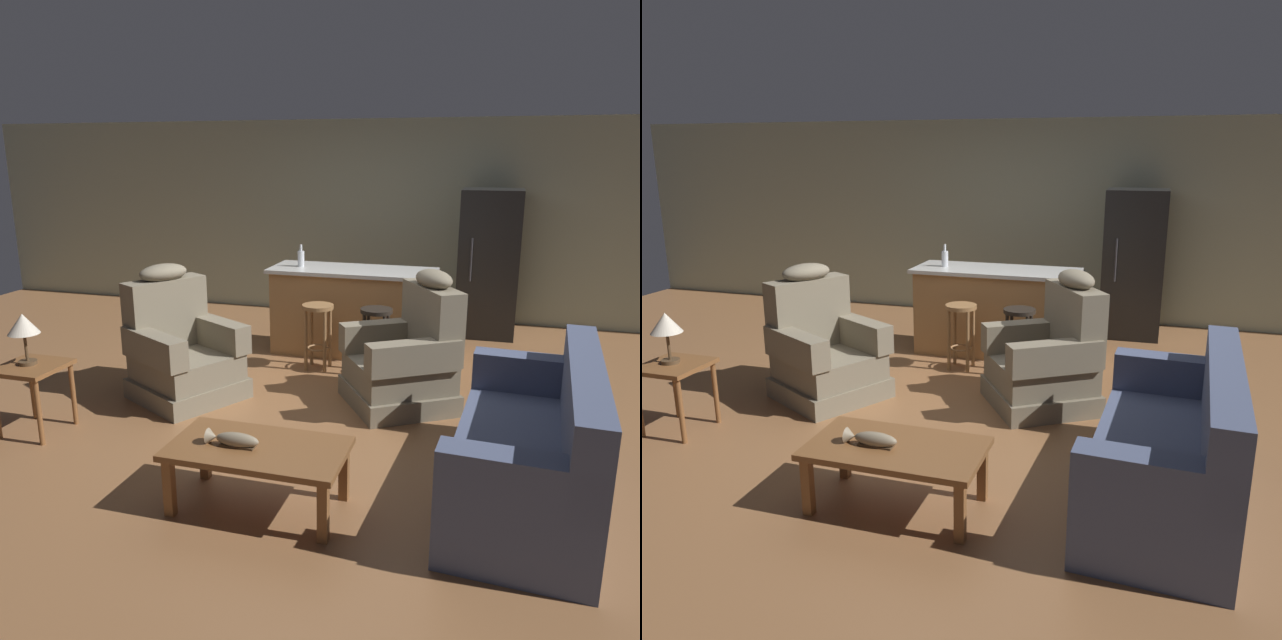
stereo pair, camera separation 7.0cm
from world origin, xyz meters
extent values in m
plane|color=brown|center=(0.00, 0.00, 0.00)|extent=(12.00, 12.00, 0.00)
cube|color=#9EA88E|center=(0.00, 3.12, 1.30)|extent=(12.00, 0.05, 2.60)
cube|color=brown|center=(0.19, -1.91, 0.40)|extent=(1.10, 0.60, 0.04)
cube|color=brown|center=(-0.30, -2.15, 0.19)|extent=(0.06, 0.06, 0.38)
cube|color=brown|center=(0.68, -2.15, 0.19)|extent=(0.06, 0.06, 0.38)
cube|color=brown|center=(-0.30, -1.67, 0.19)|extent=(0.06, 0.06, 0.38)
cube|color=brown|center=(0.68, -1.67, 0.19)|extent=(0.06, 0.06, 0.38)
cube|color=#4C3823|center=(0.07, -1.95, 0.43)|extent=(0.22, 0.07, 0.01)
ellipsoid|color=gray|center=(0.07, -1.95, 0.46)|extent=(0.28, 0.09, 0.09)
cone|color=gray|center=(-0.10, -1.95, 0.46)|extent=(0.06, 0.10, 0.10)
cube|color=#4C5675|center=(1.77, -1.31, 0.10)|extent=(0.95, 1.95, 0.20)
cube|color=#4C5675|center=(1.77, -1.31, 0.31)|extent=(0.95, 1.95, 0.22)
cube|color=#4C5675|center=(2.09, -1.33, 0.68)|extent=(0.32, 1.91, 0.52)
cube|color=#4C5675|center=(1.72, -2.16, 0.56)|extent=(0.85, 0.25, 0.28)
cube|color=#4C5675|center=(1.82, -0.46, 0.56)|extent=(0.85, 0.25, 0.28)
cube|color=#756B56|center=(-1.12, -0.38, 0.09)|extent=(1.14, 1.14, 0.18)
cube|color=#756B56|center=(-1.12, -0.38, 0.30)|extent=(1.06, 1.05, 0.24)
cube|color=#756B56|center=(-1.38, -0.24, 0.74)|extent=(0.57, 0.78, 0.64)
ellipsoid|color=#756B56|center=(-1.38, -0.24, 1.12)|extent=(0.45, 0.53, 0.16)
cube|color=#756B56|center=(-0.94, -0.10, 0.55)|extent=(0.79, 0.54, 0.26)
cube|color=#756B56|center=(-1.26, -0.68, 0.55)|extent=(0.79, 0.54, 0.26)
cube|color=#756B56|center=(0.75, -0.01, 0.09)|extent=(1.16, 1.16, 0.18)
cube|color=#756B56|center=(0.75, -0.01, 0.30)|extent=(1.08, 1.07, 0.24)
cube|color=#756B56|center=(1.00, 0.15, 0.74)|extent=(0.61, 0.77, 0.64)
ellipsoid|color=#756B56|center=(1.00, 0.15, 1.12)|extent=(0.47, 0.53, 0.16)
cube|color=#756B56|center=(0.91, -0.30, 0.55)|extent=(0.77, 0.58, 0.26)
cube|color=#756B56|center=(0.55, 0.26, 0.55)|extent=(0.77, 0.58, 0.26)
cube|color=brown|center=(-1.93, -1.36, 0.54)|extent=(0.48, 0.48, 0.04)
cylinder|color=brown|center=(-1.73, -1.56, 0.26)|extent=(0.04, 0.04, 0.52)
cylinder|color=brown|center=(-2.13, -1.16, 0.26)|extent=(0.04, 0.04, 0.52)
cylinder|color=brown|center=(-1.73, -1.16, 0.26)|extent=(0.04, 0.04, 0.52)
cylinder|color=#4C3823|center=(-1.97, -1.36, 0.58)|extent=(0.14, 0.14, 0.03)
cylinder|color=#4C3823|center=(-1.97, -1.36, 0.70)|extent=(0.02, 0.02, 0.22)
cone|color=beige|center=(-1.97, -1.36, 0.89)|extent=(0.24, 0.24, 0.16)
cube|color=#9E7042|center=(0.00, 1.35, 0.45)|extent=(1.71, 0.63, 0.91)
cube|color=silver|center=(0.00, 1.35, 0.93)|extent=(1.80, 0.70, 0.04)
cylinder|color=olive|center=(-0.21, 0.72, 0.66)|extent=(0.32, 0.32, 0.04)
torus|color=olive|center=(-0.21, 0.72, 0.22)|extent=(0.23, 0.23, 0.02)
cylinder|color=olive|center=(-0.31, 0.62, 0.32)|extent=(0.04, 0.04, 0.64)
cylinder|color=olive|center=(-0.11, 0.62, 0.32)|extent=(0.04, 0.04, 0.64)
cylinder|color=olive|center=(-0.31, 0.82, 0.32)|extent=(0.04, 0.04, 0.64)
cylinder|color=olive|center=(-0.11, 0.82, 0.32)|extent=(0.04, 0.04, 0.64)
cylinder|color=black|center=(0.40, 0.72, 0.66)|extent=(0.32, 0.32, 0.04)
torus|color=black|center=(0.40, 0.72, 0.22)|extent=(0.23, 0.23, 0.02)
cylinder|color=black|center=(0.30, 0.62, 0.32)|extent=(0.04, 0.04, 0.64)
cylinder|color=black|center=(0.50, 0.62, 0.32)|extent=(0.04, 0.04, 0.64)
cylinder|color=black|center=(0.30, 0.82, 0.32)|extent=(0.04, 0.04, 0.64)
cylinder|color=black|center=(0.50, 0.82, 0.32)|extent=(0.04, 0.04, 0.64)
cube|color=black|center=(1.40, 2.55, 0.88)|extent=(0.70, 0.66, 1.76)
cylinder|color=#333338|center=(1.21, 2.20, 0.97)|extent=(0.02, 0.02, 0.50)
cylinder|color=silver|center=(-0.58, 1.33, 1.04)|extent=(0.07, 0.07, 0.17)
cylinder|color=silver|center=(-0.58, 1.33, 1.16)|extent=(0.03, 0.03, 0.07)
camera|label=1|loc=(1.55, -5.16, 2.16)|focal=35.00mm
camera|label=2|loc=(1.61, -5.14, 2.16)|focal=35.00mm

